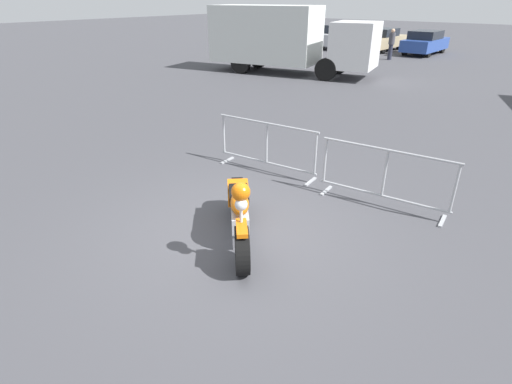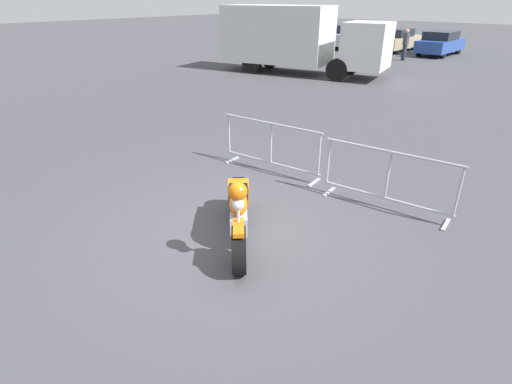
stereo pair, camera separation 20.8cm
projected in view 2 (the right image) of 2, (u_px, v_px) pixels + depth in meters
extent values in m
plane|color=#424247|center=(235.00, 232.00, 6.32)|extent=(120.00, 120.00, 0.00)
cylinder|color=black|center=(239.00, 250.00, 5.30)|extent=(0.58, 0.61, 0.66)
cylinder|color=black|center=(239.00, 196.00, 6.73)|extent=(0.58, 0.61, 0.66)
cube|color=silver|center=(239.00, 214.00, 5.97)|extent=(0.76, 0.80, 0.29)
ellipsoid|color=orange|center=(238.00, 203.00, 5.68)|extent=(0.58, 0.60, 0.27)
cube|color=black|center=(238.00, 194.00, 6.03)|extent=(0.57, 0.59, 0.12)
cube|color=orange|center=(239.00, 192.00, 6.40)|extent=(0.49, 0.49, 0.33)
cube|color=orange|center=(239.00, 228.00, 5.15)|extent=(0.38, 0.40, 0.06)
cylinder|color=silver|center=(238.00, 215.00, 5.18)|extent=(0.06, 0.06, 0.46)
sphere|color=silver|center=(238.00, 204.00, 5.06)|extent=(0.16, 0.16, 0.16)
sphere|color=orange|center=(238.00, 192.00, 5.03)|extent=(0.25, 0.25, 0.25)
cylinder|color=#9EA0A5|center=(271.00, 123.00, 8.06)|extent=(2.33, 0.23, 0.04)
cylinder|color=#9EA0A5|center=(271.00, 162.00, 8.43)|extent=(2.33, 0.23, 0.04)
cylinder|color=#9EA0A5|center=(229.00, 134.00, 8.83)|extent=(0.05, 0.05, 0.85)
cylinder|color=#9EA0A5|center=(271.00, 143.00, 8.25)|extent=(0.05, 0.05, 0.85)
cylinder|color=#9EA0A5|center=(319.00, 155.00, 7.66)|extent=(0.05, 0.05, 0.85)
cube|color=#9EA0A5|center=(232.00, 160.00, 9.06)|extent=(0.10, 0.44, 0.03)
cube|color=#9EA0A5|center=(314.00, 182.00, 7.97)|extent=(0.10, 0.44, 0.03)
cylinder|color=#9EA0A5|center=(392.00, 152.00, 6.59)|extent=(2.33, 0.23, 0.04)
cylinder|color=#9EA0A5|center=(384.00, 198.00, 6.96)|extent=(2.33, 0.23, 0.04)
cylinder|color=#9EA0A5|center=(328.00, 161.00, 7.36)|extent=(0.05, 0.05, 0.85)
cylinder|color=#9EA0A5|center=(388.00, 175.00, 6.78)|extent=(0.05, 0.05, 0.85)
cylinder|color=#9EA0A5|center=(459.00, 192.00, 6.19)|extent=(0.05, 0.05, 0.85)
cube|color=#9EA0A5|center=(329.00, 192.00, 7.59)|extent=(0.10, 0.44, 0.03)
cube|color=#9EA0A5|center=(446.00, 225.00, 6.50)|extent=(0.10, 0.44, 0.03)
cube|color=silver|center=(277.00, 34.00, 18.90)|extent=(5.36, 3.26, 2.50)
cube|color=silver|center=(367.00, 46.00, 17.19)|extent=(2.20, 2.50, 1.90)
cylinder|color=black|center=(350.00, 64.00, 18.77)|extent=(1.00, 0.47, 0.96)
cylinder|color=black|center=(337.00, 70.00, 17.25)|extent=(1.00, 0.47, 0.96)
cylinder|color=black|center=(270.00, 58.00, 20.58)|extent=(1.00, 0.47, 0.96)
cylinder|color=black|center=(252.00, 63.00, 19.06)|extent=(1.00, 0.47, 0.96)
cube|color=#B7BABF|center=(356.00, 39.00, 28.15)|extent=(1.97, 4.56, 0.73)
cube|color=#1E232B|center=(356.00, 29.00, 27.76)|extent=(1.76, 2.36, 0.52)
cylinder|color=black|center=(356.00, 41.00, 29.70)|extent=(0.25, 0.68, 0.67)
cylinder|color=black|center=(375.00, 42.00, 28.78)|extent=(0.25, 0.68, 0.67)
cylinder|color=black|center=(335.00, 44.00, 27.78)|extent=(0.25, 0.68, 0.67)
cylinder|color=black|center=(355.00, 46.00, 26.86)|extent=(0.25, 0.68, 0.67)
cube|color=tan|center=(396.00, 42.00, 26.61)|extent=(1.84, 4.25, 0.68)
cube|color=#1E232B|center=(397.00, 33.00, 26.25)|extent=(1.64, 2.20, 0.49)
cylinder|color=black|center=(394.00, 44.00, 28.06)|extent=(0.23, 0.63, 0.63)
cylinder|color=black|center=(414.00, 46.00, 27.20)|extent=(0.23, 0.63, 0.63)
cylinder|color=black|center=(376.00, 47.00, 26.27)|extent=(0.23, 0.63, 0.63)
cylinder|color=black|center=(397.00, 49.00, 25.41)|extent=(0.23, 0.63, 0.63)
cube|color=#284799|center=(440.00, 45.00, 24.89)|extent=(1.83, 4.23, 0.68)
cube|color=#1E232B|center=(441.00, 35.00, 24.53)|extent=(1.63, 2.19, 0.49)
cylinder|color=black|center=(436.00, 47.00, 26.33)|extent=(0.23, 0.63, 0.62)
cylinder|color=black|center=(458.00, 49.00, 25.47)|extent=(0.23, 0.63, 0.62)
cylinder|color=black|center=(420.00, 51.00, 24.55)|extent=(0.23, 0.63, 0.62)
cylinder|color=black|center=(443.00, 53.00, 23.69)|extent=(0.23, 0.63, 0.62)
cylinder|color=#262838|center=(404.00, 53.00, 22.89)|extent=(0.33, 0.33, 0.85)
cylinder|color=#3F3F47|center=(406.00, 39.00, 22.57)|extent=(0.46, 0.46, 0.62)
sphere|color=tan|center=(407.00, 31.00, 22.38)|extent=(0.22, 0.22, 0.22)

